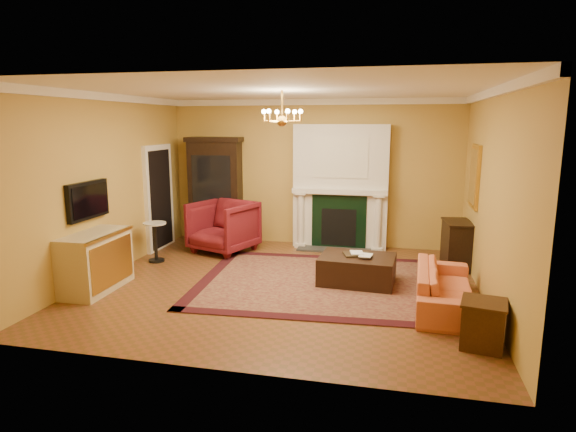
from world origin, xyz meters
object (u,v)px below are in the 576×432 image
(china_cabinet, at_px, (216,192))
(commode, at_px, (95,262))
(coral_sofa, at_px, (445,281))
(end_table, at_px, (483,325))
(console_table, at_px, (457,246))
(pedestal_table, at_px, (155,239))
(wingback_armchair, at_px, (223,224))
(leather_ottoman, at_px, (357,269))

(china_cabinet, xyz_separation_m, commode, (-0.68, -3.33, -0.62))
(commode, xyz_separation_m, coral_sofa, (5.14, 0.45, -0.07))
(end_table, distance_m, console_table, 3.15)
(end_table, xyz_separation_m, console_table, (0.06, 3.14, 0.14))
(coral_sofa, bearing_deg, pedestal_table, 79.73)
(wingback_armchair, xyz_separation_m, pedestal_table, (-0.97, -0.95, -0.13))
(coral_sofa, bearing_deg, china_cabinet, 59.89)
(end_table, bearing_deg, commode, 172.22)
(china_cabinet, height_order, coral_sofa, china_cabinet)
(wingback_armchair, distance_m, commode, 2.79)
(pedestal_table, relative_size, coral_sofa, 0.38)
(china_cabinet, bearing_deg, pedestal_table, -111.03)
(commode, height_order, leather_ottoman, commode)
(china_cabinet, height_order, console_table, china_cabinet)
(wingback_armchair, xyz_separation_m, leather_ottoman, (2.75, -1.37, -0.33))
(coral_sofa, xyz_separation_m, leather_ottoman, (-1.27, 0.73, -0.14))
(end_table, bearing_deg, coral_sofa, 104.37)
(commode, height_order, console_table, commode)
(pedestal_table, bearing_deg, coral_sofa, -13.01)
(commode, relative_size, console_table, 1.49)
(coral_sofa, height_order, leather_ottoman, coral_sofa)
(pedestal_table, xyz_separation_m, commode, (-0.15, -1.61, 0.02))
(china_cabinet, relative_size, coral_sofa, 1.11)
(pedestal_table, relative_size, console_table, 0.91)
(end_table, bearing_deg, console_table, 88.91)
(pedestal_table, relative_size, end_table, 1.41)
(china_cabinet, distance_m, leather_ottoman, 3.94)
(commode, bearing_deg, end_table, -8.54)
(commode, bearing_deg, leather_ottoman, 16.22)
(end_table, distance_m, leather_ottoman, 2.49)
(commode, xyz_separation_m, leather_ottoman, (3.87, 1.18, -0.22))
(coral_sofa, bearing_deg, console_table, -7.93)
(china_cabinet, bearing_deg, leather_ottoman, -37.80)
(wingback_armchair, relative_size, pedestal_table, 1.51)
(pedestal_table, relative_size, leather_ottoman, 0.63)
(wingback_armchair, height_order, coral_sofa, wingback_armchair)
(commode, distance_m, leather_ottoman, 4.06)
(commode, bearing_deg, wingback_armchair, 65.53)
(coral_sofa, xyz_separation_m, console_table, (0.37, 1.95, 0.03))
(china_cabinet, relative_size, end_table, 4.10)
(wingback_armchair, relative_size, commode, 0.93)
(pedestal_table, bearing_deg, console_table, 8.41)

